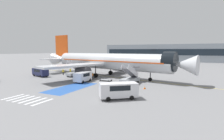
{
  "coord_description": "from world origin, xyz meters",
  "views": [
    {
      "loc": [
        20.16,
        -39.21,
        6.83
      ],
      "look_at": [
        1.32,
        -0.39,
        1.94
      ],
      "focal_mm": 28.0,
      "sensor_mm": 36.0,
      "label": 1
    }
  ],
  "objects_px": {
    "airliner": "(106,61)",
    "ground_crew_1": "(63,72)",
    "boarding_stairs_forward": "(130,78)",
    "baggage_cart": "(106,80)",
    "ground_crew_2": "(70,71)",
    "traffic_cone_0": "(145,88)",
    "fuel_tanker": "(124,63)",
    "boarding_stairs_aft": "(75,72)",
    "service_van_3": "(40,72)",
    "ground_crew_0": "(91,75)",
    "terminal_building": "(175,53)",
    "service_van_0": "(83,76)",
    "service_van_2": "(118,89)",
    "ground_crew_3": "(93,76)"
  },
  "relations": [
    {
      "from": "boarding_stairs_aft",
      "to": "service_van_2",
      "type": "relative_size",
      "value": 1.02
    },
    {
      "from": "service_van_0",
      "to": "service_van_3",
      "type": "relative_size",
      "value": 0.81
    },
    {
      "from": "service_van_0",
      "to": "service_van_2",
      "type": "bearing_deg",
      "value": -36.68
    },
    {
      "from": "ground_crew_1",
      "to": "terminal_building",
      "type": "xyz_separation_m",
      "value": [
        20.91,
        77.93,
        4.32
      ]
    },
    {
      "from": "boarding_stairs_forward",
      "to": "fuel_tanker",
      "type": "height_order",
      "value": "boarding_stairs_forward"
    },
    {
      "from": "traffic_cone_0",
      "to": "terminal_building",
      "type": "height_order",
      "value": "terminal_building"
    },
    {
      "from": "boarding_stairs_forward",
      "to": "ground_crew_1",
      "type": "relative_size",
      "value": 3.43
    },
    {
      "from": "fuel_tanker",
      "to": "ground_crew_2",
      "type": "bearing_deg",
      "value": -106.88
    },
    {
      "from": "fuel_tanker",
      "to": "service_van_2",
      "type": "distance_m",
      "value": 46.33
    },
    {
      "from": "ground_crew_3",
      "to": "service_van_2",
      "type": "bearing_deg",
      "value": -152.99
    },
    {
      "from": "service_van_3",
      "to": "terminal_building",
      "type": "distance_m",
      "value": 86.44
    },
    {
      "from": "ground_crew_3",
      "to": "traffic_cone_0",
      "type": "height_order",
      "value": "ground_crew_3"
    },
    {
      "from": "airliner",
      "to": "ground_crew_2",
      "type": "height_order",
      "value": "airliner"
    },
    {
      "from": "boarding_stairs_aft",
      "to": "service_van_2",
      "type": "xyz_separation_m",
      "value": [
        18.98,
        -14.85,
        0.33
      ]
    },
    {
      "from": "traffic_cone_0",
      "to": "ground_crew_2",
      "type": "bearing_deg",
      "value": 158.92
    },
    {
      "from": "terminal_building",
      "to": "boarding_stairs_aft",
      "type": "bearing_deg",
      "value": -101.7
    },
    {
      "from": "fuel_tanker",
      "to": "ground_crew_2",
      "type": "xyz_separation_m",
      "value": [
        -5.78,
        -26.07,
        -0.88
      ]
    },
    {
      "from": "airliner",
      "to": "baggage_cart",
      "type": "xyz_separation_m",
      "value": [
        3.01,
        -6.09,
        -3.69
      ]
    },
    {
      "from": "airliner",
      "to": "boarding_stairs_forward",
      "type": "distance_m",
      "value": 11.21
    },
    {
      "from": "airliner",
      "to": "service_van_3",
      "type": "xyz_separation_m",
      "value": [
        -15.55,
        -7.63,
        -2.69
      ]
    },
    {
      "from": "traffic_cone_0",
      "to": "ground_crew_1",
      "type": "bearing_deg",
      "value": 163.23
    },
    {
      "from": "service_van_2",
      "to": "ground_crew_0",
      "type": "distance_m",
      "value": 18.33
    },
    {
      "from": "ground_crew_1",
      "to": "fuel_tanker",
      "type": "bearing_deg",
      "value": -169.52
    },
    {
      "from": "boarding_stairs_forward",
      "to": "service_van_3",
      "type": "distance_m",
      "value": 24.4
    },
    {
      "from": "service_van_2",
      "to": "service_van_3",
      "type": "bearing_deg",
      "value": 31.15
    },
    {
      "from": "fuel_tanker",
      "to": "ground_crew_0",
      "type": "xyz_separation_m",
      "value": [
        3.77,
        -30.24,
        -0.85
      ]
    },
    {
      "from": "boarding_stairs_forward",
      "to": "traffic_cone_0",
      "type": "relative_size",
      "value": 11.04
    },
    {
      "from": "baggage_cart",
      "to": "boarding_stairs_forward",
      "type": "bearing_deg",
      "value": -89.03
    },
    {
      "from": "service_van_0",
      "to": "ground_crew_2",
      "type": "distance_m",
      "value": 13.44
    },
    {
      "from": "traffic_cone_0",
      "to": "terminal_building",
      "type": "relative_size",
      "value": 0.01
    },
    {
      "from": "fuel_tanker",
      "to": "baggage_cart",
      "type": "relative_size",
      "value": 3.6
    },
    {
      "from": "baggage_cart",
      "to": "ground_crew_0",
      "type": "xyz_separation_m",
      "value": [
        -4.54,
        0.92,
        0.75
      ]
    },
    {
      "from": "ground_crew_0",
      "to": "service_van_0",
      "type": "bearing_deg",
      "value": 146.66
    },
    {
      "from": "boarding_stairs_aft",
      "to": "traffic_cone_0",
      "type": "distance_m",
      "value": 21.82
    },
    {
      "from": "service_van_0",
      "to": "boarding_stairs_aft",
      "type": "bearing_deg",
      "value": 136.07
    },
    {
      "from": "boarding_stairs_aft",
      "to": "ground_crew_1",
      "type": "distance_m",
      "value": 4.69
    },
    {
      "from": "boarding_stairs_forward",
      "to": "baggage_cart",
      "type": "distance_m",
      "value": 5.86
    },
    {
      "from": "boarding_stairs_aft",
      "to": "ground_crew_2",
      "type": "height_order",
      "value": "boarding_stairs_aft"
    },
    {
      "from": "ground_crew_0",
      "to": "boarding_stairs_aft",
      "type": "bearing_deg",
      "value": 28.66
    },
    {
      "from": "boarding_stairs_forward",
      "to": "fuel_tanker",
      "type": "distance_m",
      "value": 34.39
    },
    {
      "from": "fuel_tanker",
      "to": "terminal_building",
      "type": "bearing_deg",
      "value": 70.0
    },
    {
      "from": "boarding_stairs_forward",
      "to": "ground_crew_1",
      "type": "bearing_deg",
      "value": -179.3
    },
    {
      "from": "airliner",
      "to": "ground_crew_2",
      "type": "relative_size",
      "value": 25.73
    },
    {
      "from": "ground_crew_1",
      "to": "terminal_building",
      "type": "relative_size",
      "value": 0.02
    },
    {
      "from": "airliner",
      "to": "service_van_0",
      "type": "distance_m",
      "value": 9.93
    },
    {
      "from": "service_van_2",
      "to": "service_van_3",
      "type": "distance_m",
      "value": 28.94
    },
    {
      "from": "airliner",
      "to": "ground_crew_1",
      "type": "height_order",
      "value": "airliner"
    },
    {
      "from": "boarding_stairs_forward",
      "to": "boarding_stairs_aft",
      "type": "xyz_separation_m",
      "value": [
        -16.37,
        2.99,
        0.03
      ]
    },
    {
      "from": "airliner",
      "to": "ground_crew_3",
      "type": "bearing_deg",
      "value": 5.0
    },
    {
      "from": "boarding_stairs_forward",
      "to": "service_van_0",
      "type": "bearing_deg",
      "value": -150.71
    }
  ]
}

